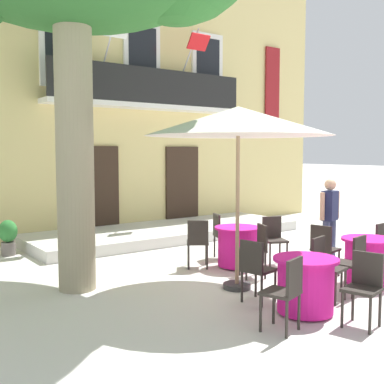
# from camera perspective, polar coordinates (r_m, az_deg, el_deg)

# --- Properties ---
(ground_plane) EXTENTS (120.00, 120.00, 0.00)m
(ground_plane) POSITION_cam_1_polar(r_m,az_deg,el_deg) (9.12, 8.87, -8.89)
(ground_plane) COLOR silver
(building_facade) EXTENTS (13.00, 5.09, 7.50)m
(building_facade) POSITION_cam_1_polar(r_m,az_deg,el_deg) (14.85, -9.97, 10.93)
(building_facade) COLOR #DBC67F
(building_facade) RESTS_ON ground
(entrance_step_platform) EXTENTS (7.01, 2.41, 0.25)m
(entrance_step_platform) POSITION_cam_1_polar(r_m,az_deg,el_deg) (12.15, -3.06, -4.79)
(entrance_step_platform) COLOR silver
(entrance_step_platform) RESTS_ON ground
(cafe_table_near_tree) EXTENTS (0.86, 0.86, 0.76)m
(cafe_table_near_tree) POSITION_cam_1_polar(r_m,az_deg,el_deg) (6.61, 13.42, -10.77)
(cafe_table_near_tree) COLOR #DB1984
(cafe_table_near_tree) RESTS_ON ground
(cafe_chair_near_tree_0) EXTENTS (0.48, 0.48, 0.91)m
(cafe_chair_near_tree_0) POSITION_cam_1_polar(r_m,az_deg,el_deg) (7.27, 15.59, -8.28)
(cafe_chair_near_tree_0) COLOR #2D2823
(cafe_chair_near_tree_0) RESTS_ON ground
(cafe_chair_near_tree_1) EXTENTS (0.47, 0.47, 0.91)m
(cafe_chair_near_tree_1) POSITION_cam_1_polar(r_m,az_deg,el_deg) (6.90, 7.64, -8.84)
(cafe_chair_near_tree_1) COLOR #2D2823
(cafe_chair_near_tree_1) RESTS_ON ground
(cafe_chair_near_tree_2) EXTENTS (0.50, 0.50, 0.91)m
(cafe_chair_near_tree_2) POSITION_cam_1_polar(r_m,az_deg,el_deg) (5.89, 11.19, -11.31)
(cafe_chair_near_tree_2) COLOR #2D2823
(cafe_chair_near_tree_2) RESTS_ON ground
(cafe_chair_near_tree_3) EXTENTS (0.48, 0.48, 0.91)m
(cafe_chair_near_tree_3) POSITION_cam_1_polar(r_m,az_deg,el_deg) (6.36, 19.90, -10.28)
(cafe_chair_near_tree_3) COLOR #2D2823
(cafe_chair_near_tree_3) RESTS_ON ground
(cafe_table_middle) EXTENTS (0.86, 0.86, 0.76)m
(cafe_table_middle) POSITION_cam_1_polar(r_m,az_deg,el_deg) (8.33, 20.33, -7.70)
(cafe_table_middle) COLOR #DB1984
(cafe_table_middle) RESTS_ON ground
(cafe_chair_middle_2) EXTENTS (0.47, 0.47, 0.91)m
(cafe_chair_middle_2) POSITION_cam_1_polar(r_m,az_deg,el_deg) (8.53, 15.47, -6.33)
(cafe_chair_middle_2) COLOR #2D2823
(cafe_chair_middle_2) RESTS_ON ground
(cafe_chair_middle_3) EXTENTS (0.47, 0.47, 0.91)m
(cafe_chair_middle_3) POSITION_cam_1_polar(r_m,az_deg,el_deg) (7.60, 18.64, -7.79)
(cafe_chair_middle_3) COLOR #2D2823
(cafe_chair_middle_3) RESTS_ON ground
(cafe_table_front) EXTENTS (0.86, 0.86, 0.76)m
(cafe_table_front) POSITION_cam_1_polar(r_m,az_deg,el_deg) (9.00, 5.48, -6.49)
(cafe_table_front) COLOR #DB1984
(cafe_table_front) RESTS_ON ground
(cafe_chair_front_0) EXTENTS (0.52, 0.52, 0.91)m
(cafe_chair_front_0) POSITION_cam_1_polar(r_m,az_deg,el_deg) (9.65, 3.55, -4.88)
(cafe_chair_front_0) COLOR #2D2823
(cafe_chair_front_0) RESTS_ON ground
(cafe_chair_front_1) EXTENTS (0.56, 0.56, 0.91)m
(cafe_chair_front_1) POSITION_cam_1_polar(r_m,az_deg,el_deg) (8.84, 0.69, -5.77)
(cafe_chair_front_1) COLOR #2D2823
(cafe_chair_front_1) RESTS_ON ground
(cafe_chair_front_2) EXTENTS (0.52, 0.52, 0.91)m
(cafe_chair_front_2) POSITION_cam_1_polar(r_m,az_deg,el_deg) (8.31, 7.73, -6.50)
(cafe_chair_front_2) COLOR #2D2823
(cafe_chair_front_2) RESTS_ON ground
(cafe_chair_front_3) EXTENTS (0.53, 0.53, 0.91)m
(cafe_chair_front_3) POSITION_cam_1_polar(r_m,az_deg,el_deg) (9.30, 9.75, -5.31)
(cafe_chair_front_3) COLOR #2D2823
(cafe_chair_front_3) RESTS_ON ground
(cafe_umbrella) EXTENTS (2.90, 2.90, 2.85)m
(cafe_umbrella) POSITION_cam_1_polar(r_m,az_deg,el_deg) (7.42, 5.55, 8.33)
(cafe_umbrella) COLOR #997A56
(cafe_umbrella) RESTS_ON ground
(ground_planter_left) EXTENTS (0.38, 0.38, 0.74)m
(ground_planter_left) POSITION_cam_1_polar(r_m,az_deg,el_deg) (10.66, -21.16, -4.90)
(ground_planter_left) COLOR slate
(ground_planter_left) RESTS_ON ground
(pedestrian_near_entrance) EXTENTS (0.53, 0.31, 1.65)m
(pedestrian_near_entrance) POSITION_cam_1_polar(r_m,az_deg,el_deg) (9.42, 16.13, -2.82)
(pedestrian_near_entrance) COLOR #384260
(pedestrian_near_entrance) RESTS_ON ground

